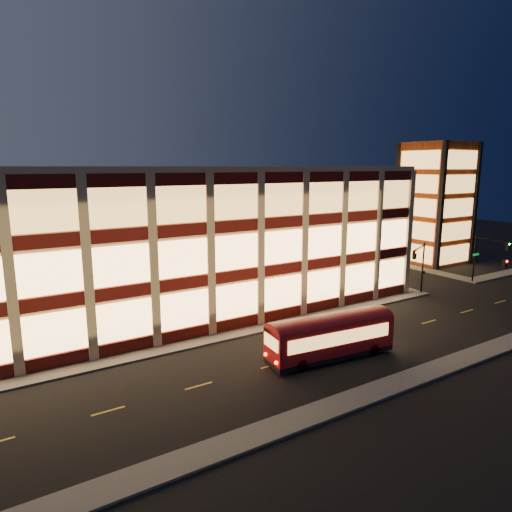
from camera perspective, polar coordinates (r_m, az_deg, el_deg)
ground at (r=40.41m, az=-0.45°, el=-9.88°), size 200.00×200.00×0.00m
sidewalk_office_south at (r=39.82m, az=-4.95°, el=-10.13°), size 54.00×2.00×0.15m
sidewalk_office_east at (r=66.73m, az=8.65°, el=-1.44°), size 2.00×30.00×0.15m
sidewalk_tower_south at (r=69.92m, az=28.14°, el=-2.08°), size 14.00×2.00×0.15m
sidewalk_tower_west at (r=74.28m, az=15.08°, el=-0.42°), size 2.00×30.00×0.15m
sidewalk_near at (r=31.10m, az=12.89°, el=-16.81°), size 100.00×2.00×0.15m
office_building at (r=52.31m, az=-13.07°, el=2.90°), size 50.45×30.45×14.50m
stair_tower at (r=74.48m, az=21.43°, el=6.16°), size 8.60×8.60×18.00m
traffic_signal_far at (r=54.07m, az=19.82°, el=-0.59°), size 3.79×1.87×6.00m
traffic_signal_right at (r=62.82m, az=26.80°, el=0.43°), size 1.20×4.37×6.00m
trolley_bus at (r=35.78m, az=9.30°, el=-9.59°), size 10.45×3.67×3.47m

